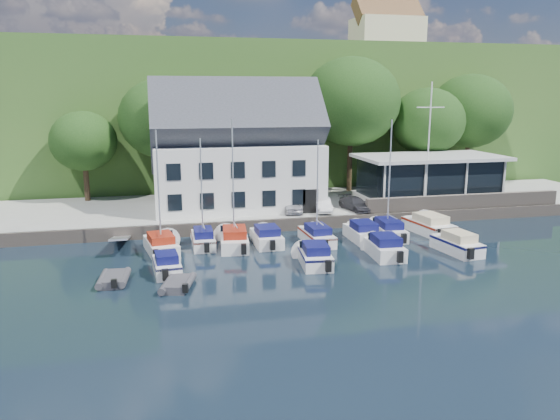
{
  "coord_description": "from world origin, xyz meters",
  "views": [
    {
      "loc": [
        -13.94,
        -29.93,
        10.76
      ],
      "look_at": [
        -4.89,
        9.0,
        2.16
      ],
      "focal_mm": 35.0,
      "sensor_mm": 36.0,
      "label": 1
    }
  ],
  "objects_px": {
    "harbor_building": "(236,157)",
    "boat_r2_0": "(167,263)",
    "boat_r1_1": "(202,190)",
    "boat_r2_2": "(315,254)",
    "car_blue": "(393,200)",
    "boat_r2_3": "(384,245)",
    "boat_r1_0": "(159,193)",
    "boat_r1_7": "(429,223)",
    "boat_r1_4": "(317,186)",
    "dinghy_0": "(114,277)",
    "club_pavilion": "(429,177)",
    "boat_r2_4": "(457,242)",
    "boat_r1_3": "(267,235)",
    "car_silver": "(291,205)",
    "car_dgrey": "(355,204)",
    "boat_r1_5": "(362,231)",
    "car_white": "(322,205)",
    "dinghy_1": "(178,283)",
    "boat_r1_2": "(233,185)",
    "boat_r1_6": "(389,180)",
    "flagpole": "(429,145)"
  },
  "relations": [
    {
      "from": "boat_r1_7",
      "to": "club_pavilion",
      "type": "bearing_deg",
      "value": 54.9
    },
    {
      "from": "car_blue",
      "to": "boat_r1_1",
      "type": "distance_m",
      "value": 17.96
    },
    {
      "from": "boat_r1_4",
      "to": "boat_r2_3",
      "type": "bearing_deg",
      "value": -52.63
    },
    {
      "from": "boat_r1_2",
      "to": "boat_r2_3",
      "type": "bearing_deg",
      "value": -18.54
    },
    {
      "from": "boat_r2_3",
      "to": "boat_r2_2",
      "type": "bearing_deg",
      "value": -167.44
    },
    {
      "from": "boat_r2_2",
      "to": "dinghy_0",
      "type": "xyz_separation_m",
      "value": [
        -12.3,
        -0.7,
        -0.39
      ]
    },
    {
      "from": "boat_r2_4",
      "to": "boat_r1_7",
      "type": "bearing_deg",
      "value": 74.97
    },
    {
      "from": "car_white",
      "to": "boat_r1_1",
      "type": "bearing_deg",
      "value": -146.04
    },
    {
      "from": "club_pavilion",
      "to": "flagpole",
      "type": "xyz_separation_m",
      "value": [
        -1.8,
        -2.95,
        3.3
      ]
    },
    {
      "from": "boat_r1_0",
      "to": "boat_r1_6",
      "type": "xyz_separation_m",
      "value": [
        16.83,
        0.22,
        0.25
      ]
    },
    {
      "from": "boat_r2_3",
      "to": "dinghy_1",
      "type": "relative_size",
      "value": 2.02
    },
    {
      "from": "car_silver",
      "to": "car_dgrey",
      "type": "bearing_deg",
      "value": -3.92
    },
    {
      "from": "harbor_building",
      "to": "boat_r2_0",
      "type": "height_order",
      "value": "harbor_building"
    },
    {
      "from": "flagpole",
      "to": "dinghy_1",
      "type": "relative_size",
      "value": 3.83
    },
    {
      "from": "boat_r1_4",
      "to": "dinghy_1",
      "type": "xyz_separation_m",
      "value": [
        -10.35,
        -7.3,
        -3.88
      ]
    },
    {
      "from": "boat_r1_5",
      "to": "boat_r1_7",
      "type": "bearing_deg",
      "value": 8.47
    },
    {
      "from": "boat_r2_2",
      "to": "flagpole",
      "type": "bearing_deg",
      "value": 45.68
    },
    {
      "from": "boat_r1_5",
      "to": "boat_r2_2",
      "type": "height_order",
      "value": "boat_r2_2"
    },
    {
      "from": "boat_r1_3",
      "to": "boat_r2_4",
      "type": "relative_size",
      "value": 0.96
    },
    {
      "from": "boat_r2_2",
      "to": "dinghy_0",
      "type": "height_order",
      "value": "boat_r2_2"
    },
    {
      "from": "club_pavilion",
      "to": "boat_r1_6",
      "type": "bearing_deg",
      "value": -132.45
    },
    {
      "from": "car_white",
      "to": "dinghy_1",
      "type": "distance_m",
      "value": 18.3
    },
    {
      "from": "boat_r1_0",
      "to": "boat_r1_7",
      "type": "distance_m",
      "value": 20.82
    },
    {
      "from": "boat_r1_1",
      "to": "boat_r1_4",
      "type": "height_order",
      "value": "boat_r1_4"
    },
    {
      "from": "boat_r2_0",
      "to": "dinghy_0",
      "type": "relative_size",
      "value": 1.58
    },
    {
      "from": "boat_r1_3",
      "to": "boat_r1_4",
      "type": "relative_size",
      "value": 0.65
    },
    {
      "from": "boat_r1_0",
      "to": "boat_r2_4",
      "type": "height_order",
      "value": "boat_r1_0"
    },
    {
      "from": "boat_r1_1",
      "to": "boat_r2_2",
      "type": "height_order",
      "value": "boat_r1_1"
    },
    {
      "from": "boat_r1_0",
      "to": "boat_r1_6",
      "type": "bearing_deg",
      "value": -8.63
    },
    {
      "from": "club_pavilion",
      "to": "boat_r2_4",
      "type": "xyz_separation_m",
      "value": [
        -4.95,
        -13.54,
        -2.29
      ]
    },
    {
      "from": "boat_r1_2",
      "to": "boat_r1_6",
      "type": "bearing_deg",
      "value": 6.92
    },
    {
      "from": "car_white",
      "to": "boat_r2_3",
      "type": "xyz_separation_m",
      "value": [
        1.18,
        -10.06,
        -0.83
      ]
    },
    {
      "from": "boat_r1_2",
      "to": "boat_r2_2",
      "type": "bearing_deg",
      "value": -43.0
    },
    {
      "from": "boat_r1_4",
      "to": "boat_r2_3",
      "type": "relative_size",
      "value": 1.49
    },
    {
      "from": "flagpole",
      "to": "boat_r2_2",
      "type": "relative_size",
      "value": 1.96
    },
    {
      "from": "car_dgrey",
      "to": "dinghy_0",
      "type": "xyz_separation_m",
      "value": [
        -19.1,
        -11.43,
        -1.21
      ]
    },
    {
      "from": "boat_r1_3",
      "to": "boat_r1_5",
      "type": "bearing_deg",
      "value": -3.33
    },
    {
      "from": "boat_r1_6",
      "to": "dinghy_0",
      "type": "xyz_separation_m",
      "value": [
        -19.63,
        -5.97,
        -4.08
      ]
    },
    {
      "from": "car_blue",
      "to": "boat_r2_3",
      "type": "height_order",
      "value": "car_blue"
    },
    {
      "from": "car_white",
      "to": "boat_r2_2",
      "type": "height_order",
      "value": "car_white"
    },
    {
      "from": "car_blue",
      "to": "boat_r1_0",
      "type": "xyz_separation_m",
      "value": [
        -19.94,
        -6.08,
        2.54
      ]
    },
    {
      "from": "boat_r2_3",
      "to": "car_blue",
      "type": "bearing_deg",
      "value": 66.94
    },
    {
      "from": "car_white",
      "to": "boat_r2_2",
      "type": "bearing_deg",
      "value": -101.14
    },
    {
      "from": "car_blue",
      "to": "boat_r1_0",
      "type": "distance_m",
      "value": 21.0
    },
    {
      "from": "car_dgrey",
      "to": "boat_r1_5",
      "type": "xyz_separation_m",
      "value": [
        -1.61,
        -5.78,
        -0.82
      ]
    },
    {
      "from": "boat_r1_0",
      "to": "boat_r1_7",
      "type": "height_order",
      "value": "boat_r1_0"
    },
    {
      "from": "car_white",
      "to": "boat_r2_3",
      "type": "bearing_deg",
      "value": -74.62
    },
    {
      "from": "dinghy_1",
      "to": "boat_r1_6",
      "type": "bearing_deg",
      "value": 40.74
    },
    {
      "from": "boat_r1_2",
      "to": "car_silver",
      "type": "bearing_deg",
      "value": 53.21
    },
    {
      "from": "boat_r1_1",
      "to": "boat_r2_2",
      "type": "bearing_deg",
      "value": -40.6
    }
  ]
}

